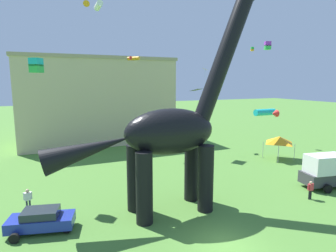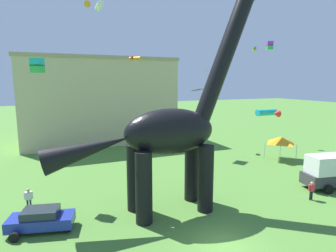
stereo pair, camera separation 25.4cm
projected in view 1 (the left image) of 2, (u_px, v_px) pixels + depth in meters
name	position (u px, v px, depth m)	size (l,w,h in m)	color
ground_plane	(225.00, 247.00, 17.18)	(240.00, 240.00, 0.00)	#4C7F33
dinosaur_sculpture	(169.00, 132.00, 21.14)	(16.54, 3.50, 17.29)	black
parked_sedan_left	(41.00, 220.00, 18.87)	(4.50, 2.74, 1.55)	navy
parked_box_truck	(330.00, 170.00, 26.78)	(5.88, 3.04, 3.20)	#38383D
person_near_flyer	(311.00, 188.00, 24.01)	(0.60, 0.27, 1.61)	black
person_vendor_side	(28.00, 198.00, 21.89)	(0.65, 0.29, 1.74)	#2D3347
festival_canopy_tent	(279.00, 140.00, 36.36)	(3.15, 3.15, 3.00)	#B2B2B7
kite_near_low	(205.00, 69.00, 41.99)	(1.17, 1.27, 1.34)	orange
kite_mid_left	(36.00, 65.00, 23.52)	(1.18, 1.18, 1.20)	#19B2B7
kite_far_right	(252.00, 49.00, 45.20)	(0.59, 0.59, 0.63)	green
kite_trailing	(197.00, 90.00, 37.32)	(2.18, 2.05, 0.31)	black
kite_high_left	(96.00, 5.00, 25.33)	(1.68, 1.98, 0.58)	white
kite_apex	(133.00, 58.00, 37.37)	(1.80, 1.76, 0.51)	orange
kite_high_right	(268.00, 46.00, 40.74)	(1.08, 1.08, 1.15)	purple
kite_mid_center	(267.00, 113.00, 36.00)	(3.05, 2.57, 0.89)	#19B2B7
background_building_block	(97.00, 100.00, 47.39)	(24.35, 12.05, 13.81)	#CCB78E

